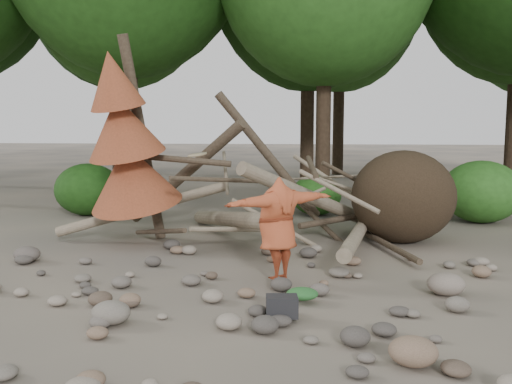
{
  "coord_description": "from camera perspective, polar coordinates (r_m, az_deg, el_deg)",
  "views": [
    {
      "loc": [
        0.6,
        -7.95,
        2.56
      ],
      "look_at": [
        -0.29,
        1.5,
        1.4
      ],
      "focal_mm": 40.0,
      "sensor_mm": 36.0,
      "label": 1
    }
  ],
  "objects": [
    {
      "name": "dead_conifer",
      "position": [
        11.93,
        -12.84,
        4.64
      ],
      "size": [
        2.06,
        2.16,
        4.35
      ],
      "color": "#4C3F30",
      "rests_on": "ground"
    },
    {
      "name": "bush_left",
      "position": [
        16.44,
        -16.46,
        0.26
      ],
      "size": [
        1.8,
        1.8,
        1.44
      ],
      "primitive_type": "ellipsoid",
      "color": "#1B4612",
      "rests_on": "ground"
    },
    {
      "name": "backpack",
      "position": [
        7.55,
        2.61,
        -11.78
      ],
      "size": [
        0.44,
        0.32,
        0.27
      ],
      "primitive_type": "cube",
      "rotation": [
        0.0,
        0.0,
        0.12
      ],
      "color": "black",
      "rests_on": "ground"
    },
    {
      "name": "boulder_front_right",
      "position": [
        6.47,
        15.45,
        -15.12
      ],
      "size": [
        0.52,
        0.47,
        0.31
      ],
      "primitive_type": "ellipsoid",
      "color": "#7D624E",
      "rests_on": "ground"
    },
    {
      "name": "deadfall_pile",
      "position": [
        12.38,
        11.9,
        -0.65
      ],
      "size": [
        8.55,
        5.24,
        3.3
      ],
      "color": "#332619",
      "rests_on": "ground"
    },
    {
      "name": "boulder_front_left",
      "position": [
        7.65,
        -14.32,
        -11.61
      ],
      "size": [
        0.5,
        0.45,
        0.3
      ],
      "primitive_type": "ellipsoid",
      "color": "slate",
      "rests_on": "ground"
    },
    {
      "name": "cloth_orange",
      "position": [
        7.78,
        2.61,
        -11.79
      ],
      "size": [
        0.33,
        0.27,
        0.12
      ],
      "primitive_type": "ellipsoid",
      "color": "#A1411B",
      "rests_on": "ground"
    },
    {
      "name": "cloth_green",
      "position": [
        8.29,
        4.65,
        -10.43
      ],
      "size": [
        0.46,
        0.38,
        0.17
      ],
      "primitive_type": "ellipsoid",
      "color": "#255D28",
      "rests_on": "ground"
    },
    {
      "name": "bush_mid",
      "position": [
        15.88,
        6.04,
        -0.3
      ],
      "size": [
        1.4,
        1.4,
        1.12
      ],
      "primitive_type": "ellipsoid",
      "color": "#255919",
      "rests_on": "ground"
    },
    {
      "name": "ground",
      "position": [
        8.38,
        1.01,
        -10.83
      ],
      "size": [
        120.0,
        120.0,
        0.0
      ],
      "primitive_type": "plane",
      "color": "#514C44",
      "rests_on": "ground"
    },
    {
      "name": "frisbee_thrower",
      "position": [
        9.03,
        2.19,
        -3.63
      ],
      "size": [
        2.32,
        1.68,
        2.04
      ],
      "color": "#AF4827",
      "rests_on": "ground"
    },
    {
      "name": "boulder_mid_right",
      "position": [
        9.05,
        18.47,
        -8.72
      ],
      "size": [
        0.56,
        0.5,
        0.34
      ],
      "primitive_type": "ellipsoid",
      "color": "gray",
      "rests_on": "ground"
    },
    {
      "name": "boulder_mid_left",
      "position": [
        11.38,
        -21.93,
        -5.79
      ],
      "size": [
        0.49,
        0.44,
        0.29
      ],
      "primitive_type": "ellipsoid",
      "color": "#59514B",
      "rests_on": "ground"
    },
    {
      "name": "bush_right",
      "position": [
        15.68,
        21.61,
        0.04
      ],
      "size": [
        2.0,
        2.0,
        1.6
      ],
      "primitive_type": "ellipsoid",
      "color": "#2E6920",
      "rests_on": "ground"
    }
  ]
}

